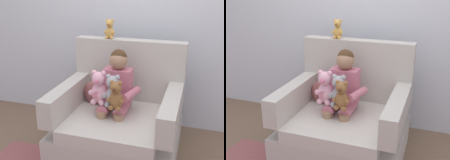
% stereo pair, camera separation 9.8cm
% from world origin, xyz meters
% --- Properties ---
extents(ground_plane, '(8.00, 8.00, 0.00)m').
position_xyz_m(ground_plane, '(0.00, 0.00, 0.00)').
color(ground_plane, brown).
extents(back_wall, '(6.00, 0.10, 2.60)m').
position_xyz_m(back_wall, '(0.00, 0.79, 1.30)').
color(back_wall, silver).
rests_on(back_wall, ground).
extents(armchair, '(1.12, 0.97, 1.05)m').
position_xyz_m(armchair, '(0.00, 0.05, 0.32)').
color(armchair, '#BCB7AD').
rests_on(armchair, ground).
extents(seated_child, '(0.45, 0.39, 0.82)m').
position_xyz_m(seated_child, '(-0.04, 0.08, 0.64)').
color(seated_child, '#C66B7F').
rests_on(seated_child, armchair).
extents(plush_brown, '(0.16, 0.13, 0.27)m').
position_xyz_m(plush_brown, '(0.01, -0.12, 0.66)').
color(plush_brown, brown).
rests_on(plush_brown, armchair).
extents(plush_grey, '(0.18, 0.14, 0.30)m').
position_xyz_m(plush_grey, '(-0.03, -0.07, 0.67)').
color(plush_grey, '#9E9EA3').
rests_on(plush_grey, armchair).
extents(plush_pink, '(0.19, 0.15, 0.32)m').
position_xyz_m(plush_pink, '(-0.17, -0.04, 0.68)').
color(plush_pink, '#EAA8BC').
rests_on(plush_pink, armchair).
extents(plush_honey_on_backrest, '(0.12, 0.09, 0.20)m').
position_xyz_m(plush_honey_on_backrest, '(-0.21, 0.41, 1.14)').
color(plush_honey_on_backrest, gold).
rests_on(plush_honey_on_backrest, armchair).
extents(throw_pillow, '(0.28, 0.19, 0.26)m').
position_xyz_m(throw_pillow, '(-0.30, 0.18, 0.52)').
color(throw_pillow, '#8C4C4C').
rests_on(throw_pillow, armchair).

